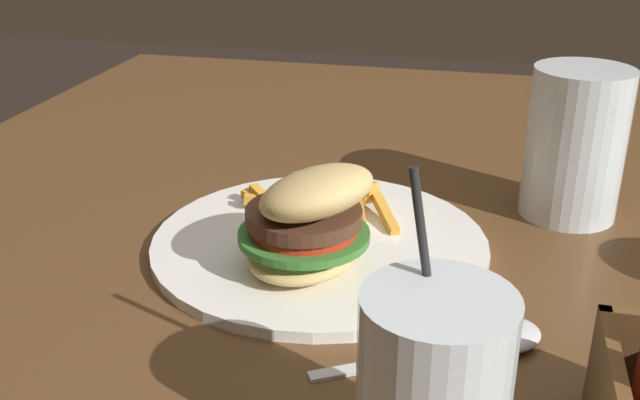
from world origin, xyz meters
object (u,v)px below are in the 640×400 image
Objects in this scene: beer_glass at (575,147)px; spoon at (495,337)px; meal_plate_near at (316,232)px; juice_glass at (433,398)px.

beer_glass is 0.90× the size of spoon.
juice_glass is at bearing 27.53° from meal_plate_near.
meal_plate_near is at bearing 118.67° from spoon.
meal_plate_near is at bearing -55.19° from beer_glass.
juice_glass is at bearing -14.41° from beer_glass.
spoon is at bearing 166.02° from juice_glass.
beer_glass reaches higher than spoon.
spoon is at bearing 58.50° from meal_plate_near.
meal_plate_near is 0.18m from spoon.
meal_plate_near reaches higher than spoon.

